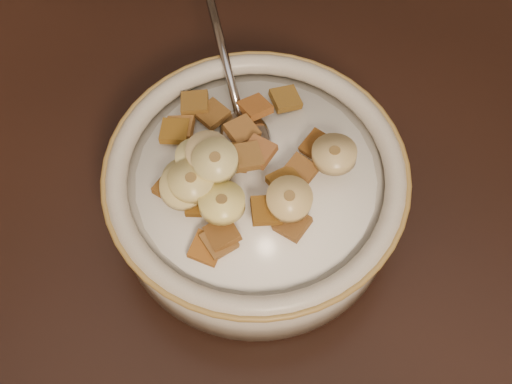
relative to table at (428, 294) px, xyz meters
The scene contains 35 objects.
table is the anchor object (origin of this frame).
cereal_bowl 0.15m from the table, behind, with size 0.21×0.21×0.05m, color beige.
milk 0.16m from the table, behind, with size 0.17×0.17×0.00m, color white.
spoon 0.18m from the table, behind, with size 0.04×0.05×0.01m, color #9EA0AB.
cereal_square_0 0.18m from the table, behind, with size 0.02×0.02×0.01m, color #9A6632.
cereal_square_1 0.14m from the table, 169.38° to the left, with size 0.02×0.02×0.01m, color brown.
cereal_square_2 0.13m from the table, 158.20° to the right, with size 0.02×0.02×0.01m, color #965E2A.
cereal_square_3 0.17m from the table, behind, with size 0.02×0.02×0.01m, color #915B2F.
cereal_square_4 0.17m from the table, 150.50° to the right, with size 0.02×0.02×0.01m, color brown.
cereal_square_5 0.14m from the table, behind, with size 0.02×0.02×0.01m, color brown.
cereal_square_6 0.17m from the table, 152.06° to the right, with size 0.02×0.02×0.01m, color brown.
cereal_square_7 0.20m from the table, 167.44° to the right, with size 0.02×0.02×0.01m, color olive.
cereal_square_8 0.21m from the table, behind, with size 0.02×0.02×0.01m, color brown.
cereal_square_9 0.22m from the table, behind, with size 0.02×0.02×0.01m, color olive.
cereal_square_10 0.18m from the table, 163.05° to the left, with size 0.02×0.02×0.01m, color brown.
cereal_square_11 0.18m from the table, behind, with size 0.02×0.02×0.01m, color brown.
cereal_square_12 0.15m from the table, behind, with size 0.02×0.02×0.01m, color brown.
cereal_square_13 0.18m from the table, 148.96° to the right, with size 0.02×0.02×0.01m, color brown.
cereal_square_14 0.19m from the table, 164.00° to the right, with size 0.02×0.02×0.01m, color brown.
cereal_square_15 0.15m from the table, 159.69° to the right, with size 0.02×0.02×0.01m, color brown.
cereal_square_16 0.19m from the table, behind, with size 0.02×0.02×0.01m, color brown.
cereal_square_17 0.19m from the table, behind, with size 0.02×0.02×0.01m, color brown.
cereal_square_18 0.23m from the table, behind, with size 0.02×0.02×0.01m, color brown.
cereal_square_19 0.23m from the table, behind, with size 0.02×0.02×0.01m, color brown.
cereal_square_20 0.21m from the table, 162.18° to the right, with size 0.02×0.02×0.01m, color brown.
cereal_square_21 0.19m from the table, 159.10° to the right, with size 0.02×0.02×0.01m, color #613910.
banana_slice_0 0.20m from the table, 167.73° to the right, with size 0.03×0.03×0.01m, color #F8EE8C.
banana_slice_1 0.18m from the table, 157.75° to the right, with size 0.03×0.03×0.01m, color #FCEF80.
banana_slice_2 0.20m from the table, 166.90° to the right, with size 0.03×0.03×0.01m, color #EBE18B.
banana_slice_3 0.21m from the table, 162.86° to the right, with size 0.03×0.03×0.01m, color #CFC583.
banana_slice_4 0.20m from the table, 168.95° to the right, with size 0.03×0.03×0.01m, color #D9C187.
banana_slice_5 0.14m from the table, behind, with size 0.03×0.03×0.01m, color #D1BA82.
banana_slice_6 0.15m from the table, 163.63° to the right, with size 0.03×0.03×0.01m, color #DAB872.
banana_slice_7 0.21m from the table, 160.46° to the right, with size 0.03×0.03×0.01m, color #E8DA89.
banana_slice_8 0.20m from the table, 161.51° to the right, with size 0.03×0.03×0.01m, color #C9BE80.
Camera 1 is at (-0.01, -0.23, 1.24)m, focal length 50.00 mm.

